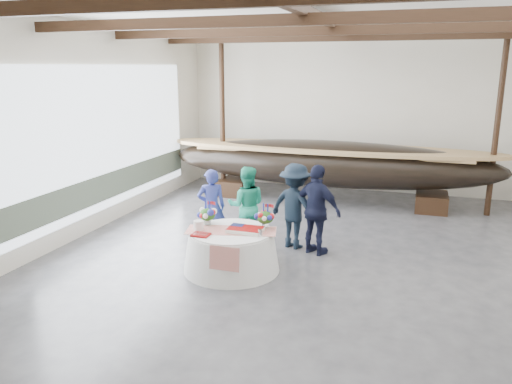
% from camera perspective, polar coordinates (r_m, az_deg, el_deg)
% --- Properties ---
extents(floor, '(10.00, 12.00, 0.01)m').
position_cam_1_polar(floor, '(9.56, 6.24, -7.84)').
color(floor, '#3D3D42').
rests_on(floor, ground).
extents(wall_back, '(10.00, 0.02, 4.50)m').
position_cam_1_polar(wall_back, '(14.86, 11.44, 8.80)').
color(wall_back, silver).
rests_on(wall_back, ground).
extents(wall_front, '(10.00, 0.02, 4.50)m').
position_cam_1_polar(wall_front, '(3.49, -14.32, -8.52)').
color(wall_front, silver).
rests_on(wall_front, ground).
extents(wall_left, '(0.02, 12.00, 4.50)m').
position_cam_1_polar(wall_left, '(11.10, -19.69, 6.53)').
color(wall_left, silver).
rests_on(wall_left, ground).
extents(ceiling, '(10.00, 12.00, 0.01)m').
position_cam_1_polar(ceiling, '(8.92, 7.06, 20.06)').
color(ceiling, white).
rests_on(ceiling, wall_back).
extents(pavilion_structure, '(9.80, 11.76, 4.50)m').
position_cam_1_polar(pavilion_structure, '(9.62, 7.90, 16.63)').
color(pavilion_structure, black).
rests_on(pavilion_structure, ground).
extents(open_bay, '(0.03, 7.00, 3.20)m').
position_cam_1_polar(open_bay, '(11.93, -16.41, 5.19)').
color(open_bay, silver).
rests_on(open_bay, ground).
extents(longboat_display, '(8.89, 1.78, 1.67)m').
position_cam_1_polar(longboat_display, '(13.44, 8.28, 3.28)').
color(longboat_display, black).
rests_on(longboat_display, ground).
extents(banquet_table, '(1.72, 1.72, 0.74)m').
position_cam_1_polar(banquet_table, '(9.00, -2.82, -6.66)').
color(banquet_table, white).
rests_on(banquet_table, ground).
extents(tabletop_items, '(1.68, 1.01, 0.40)m').
position_cam_1_polar(tabletop_items, '(8.98, -2.65, -3.20)').
color(tabletop_items, red).
rests_on(tabletop_items, banquet_table).
extents(guest_woman_blue, '(0.69, 0.62, 1.58)m').
position_cam_1_polar(guest_woman_blue, '(10.19, -5.11, -1.72)').
color(guest_woman_blue, navy).
rests_on(guest_woman_blue, ground).
extents(guest_woman_teal, '(0.93, 0.81, 1.62)m').
position_cam_1_polar(guest_woman_teal, '(10.18, -1.08, -1.55)').
color(guest_woman_teal, '#1D9A77').
rests_on(guest_woman_teal, ground).
extents(guest_man_left, '(1.26, 0.96, 1.72)m').
position_cam_1_polar(guest_man_left, '(9.98, 4.48, -1.61)').
color(guest_man_left, black).
rests_on(guest_man_left, ground).
extents(guest_man_right, '(1.13, 0.80, 1.77)m').
position_cam_1_polar(guest_man_right, '(9.66, 6.98, -2.07)').
color(guest_man_right, black).
rests_on(guest_man_right, ground).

